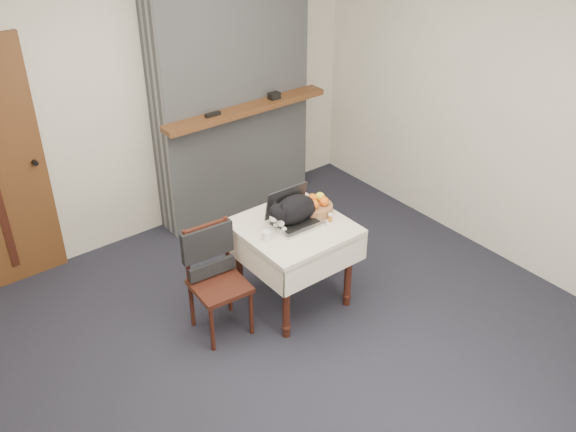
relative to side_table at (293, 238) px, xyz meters
name	(u,v)px	position (x,y,z in m)	size (l,w,h in m)	color
ground	(277,347)	(-0.43, -0.36, -0.59)	(4.50, 4.50, 0.00)	black
room_shell	(230,98)	(-0.43, 0.11, 1.18)	(4.52, 4.01, 2.61)	beige
chimney	(231,80)	(0.47, 1.49, 0.71)	(1.62, 0.48, 2.60)	gray
side_table	(293,238)	(0.00, 0.00, 0.00)	(0.78, 0.78, 0.70)	#3D1C10
laptop	(293,214)	(0.03, 0.04, 0.18)	(0.36, 0.31, 0.26)	#B7B7BC
cat	(295,209)	(0.04, 0.03, 0.22)	(0.52, 0.25, 0.25)	black
cream_jar	(266,236)	(-0.27, -0.03, 0.15)	(0.06, 0.06, 0.07)	white
pill_bottle	(330,218)	(0.25, -0.13, 0.15)	(0.03, 0.03, 0.07)	#AE6A15
fruit_basket	(316,206)	(0.25, 0.04, 0.17)	(0.25, 0.25, 0.14)	olive
desk_clutter	(305,213)	(0.18, 0.07, 0.12)	(0.14, 0.02, 0.01)	black
chair	(213,264)	(-0.63, 0.14, -0.05)	(0.41, 0.40, 0.85)	#3D1C10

